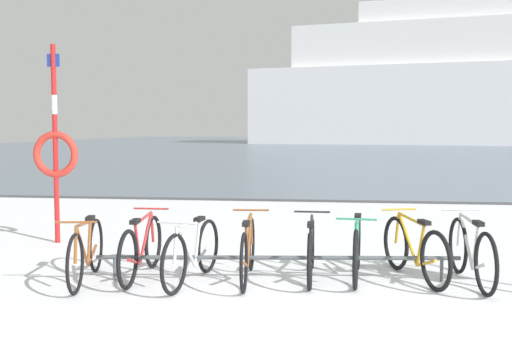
% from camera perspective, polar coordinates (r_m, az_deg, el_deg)
% --- Properties ---
extents(ground, '(80.00, 132.00, 0.08)m').
position_cam_1_polar(ground, '(58.59, 7.02, 2.29)').
color(ground, white).
extents(bike_rack, '(4.34, 0.51, 0.31)m').
position_cam_1_polar(bike_rack, '(7.06, 2.12, -8.60)').
color(bike_rack, '#4C5156').
rests_on(bike_rack, ground).
extents(bicycle_0, '(0.46, 1.68, 0.80)m').
position_cam_1_polar(bicycle_0, '(7.25, -16.28, -7.66)').
color(bicycle_0, black).
rests_on(bicycle_0, ground).
extents(bicycle_1, '(0.46, 1.72, 0.80)m').
position_cam_1_polar(bicycle_1, '(7.32, -11.14, -7.47)').
color(bicycle_1, black).
rests_on(bicycle_1, ground).
extents(bicycle_2, '(0.46, 1.69, 0.80)m').
position_cam_1_polar(bicycle_2, '(6.98, -6.26, -8.00)').
color(bicycle_2, black).
rests_on(bicycle_2, ground).
extents(bicycle_3, '(0.46, 1.74, 0.80)m').
position_cam_1_polar(bicycle_3, '(7.04, -0.79, -7.83)').
color(bicycle_3, black).
rests_on(bicycle_3, ground).
extents(bicycle_4, '(0.46, 1.67, 0.77)m').
position_cam_1_polar(bicycle_4, '(7.17, 5.40, -7.77)').
color(bicycle_4, black).
rests_on(bicycle_4, ground).
extents(bicycle_5, '(0.46, 1.66, 0.81)m').
position_cam_1_polar(bicycle_5, '(7.22, 9.85, -7.60)').
color(bicycle_5, black).
rests_on(bicycle_5, ground).
extents(bicycle_6, '(0.65, 1.66, 0.81)m').
position_cam_1_polar(bicycle_6, '(7.35, 15.22, -7.49)').
color(bicycle_6, black).
rests_on(bicycle_6, ground).
extents(bicycle_7, '(0.46, 1.72, 0.83)m').
position_cam_1_polar(bicycle_7, '(7.35, 20.28, -7.52)').
color(bicycle_7, black).
rests_on(bicycle_7, ground).
extents(rescue_post, '(0.75, 0.11, 3.14)m').
position_cam_1_polar(rescue_post, '(9.77, -19.03, 1.95)').
color(rescue_post, red).
rests_on(rescue_post, ground).
extents(ferry_ship, '(52.04, 22.03, 20.14)m').
position_cam_1_polar(ferry_ship, '(72.30, 20.14, 7.80)').
color(ferry_ship, white).
rests_on(ferry_ship, ground).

